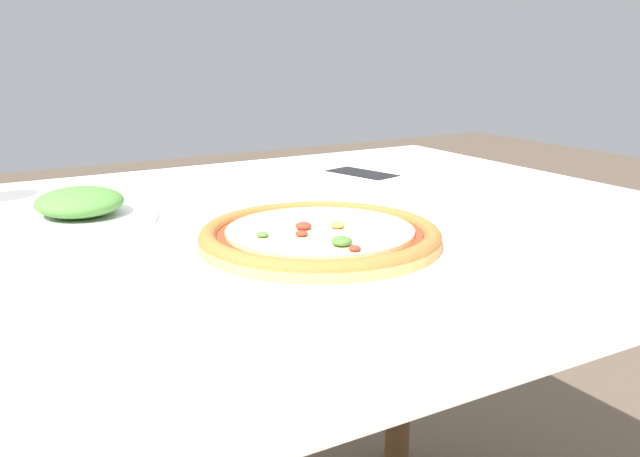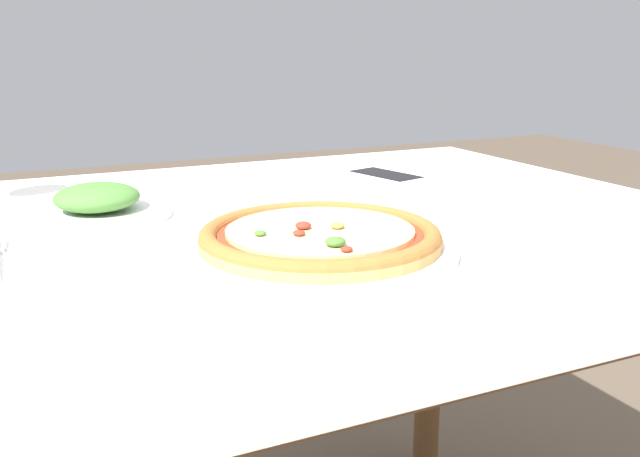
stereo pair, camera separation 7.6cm
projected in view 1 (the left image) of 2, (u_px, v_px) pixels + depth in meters
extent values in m
cube|color=brown|center=(302.00, 238.00, 1.01)|extent=(1.08, 0.90, 0.04)
cube|color=white|center=(302.00, 223.00, 1.00)|extent=(1.18, 1.00, 0.01)
cylinder|color=brown|center=(401.00, 325.00, 1.66)|extent=(0.06, 0.06, 0.71)
cylinder|color=white|center=(320.00, 249.00, 0.85)|extent=(0.33, 0.33, 0.01)
cylinder|color=tan|center=(320.00, 240.00, 0.85)|extent=(0.29, 0.29, 0.01)
torus|color=#A3662D|center=(320.00, 235.00, 0.85)|extent=(0.29, 0.29, 0.02)
cylinder|color=#BC381E|center=(320.00, 234.00, 0.85)|extent=(0.24, 0.24, 0.00)
cylinder|color=beige|center=(320.00, 231.00, 0.85)|extent=(0.22, 0.22, 0.00)
ellipsoid|color=#A83323|center=(355.00, 248.00, 0.76)|extent=(0.01, 0.01, 0.01)
ellipsoid|color=#A83323|center=(303.00, 226.00, 0.84)|extent=(0.02, 0.02, 0.01)
ellipsoid|color=#BC9342|center=(337.00, 225.00, 0.85)|extent=(0.02, 0.02, 0.01)
ellipsoid|color=#4C7A33|center=(342.00, 241.00, 0.77)|extent=(0.02, 0.02, 0.01)
ellipsoid|color=#4C7A33|center=(263.00, 235.00, 0.81)|extent=(0.01, 0.01, 0.01)
ellipsoid|color=#A83323|center=(302.00, 233.00, 0.81)|extent=(0.01, 0.01, 0.01)
cube|color=white|center=(362.00, 176.00, 1.30)|extent=(0.10, 0.16, 0.01)
cube|color=black|center=(362.00, 173.00, 1.30)|extent=(0.09, 0.14, 0.00)
cylinder|color=white|center=(81.00, 219.00, 0.99)|extent=(0.21, 0.21, 0.01)
ellipsoid|color=#4C8438|center=(80.00, 202.00, 0.98)|extent=(0.12, 0.12, 0.04)
cube|color=silver|center=(554.00, 200.00, 1.10)|extent=(0.16, 0.13, 0.01)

